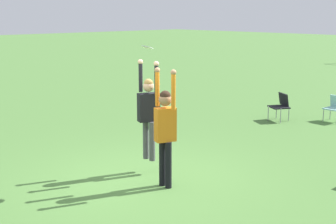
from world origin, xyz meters
The scene contains 6 objects.
ground_plane centered at (0.00, 0.00, 0.00)m, with size 120.00×120.00×0.00m, color #4C7A38.
person_jumping centered at (-0.21, 0.34, 1.33)m, with size 0.58×0.47×2.02m.
person_defending centered at (0.61, 0.02, 1.19)m, with size 0.53×0.42×2.22m.
frisbee centered at (0.14, 0.02, 2.57)m, with size 0.22×0.22×0.08m.
camping_chair_1 centered at (-1.01, 6.32, 0.49)m, with size 0.70×0.76×0.82m.
camping_chair_4 centered at (0.18, 7.41, 0.46)m, with size 0.52×0.55×0.77m.
Camera 1 is at (6.66, -5.65, 3.19)m, focal length 50.00 mm.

